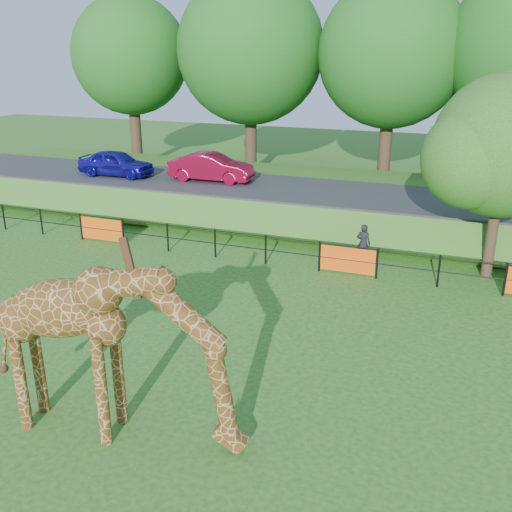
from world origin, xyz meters
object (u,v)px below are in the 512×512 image
object	(u,v)px
giraffe	(114,352)
car_red	(211,167)
car_blue	(116,163)
tree_east	(507,152)
visitor	(363,243)

from	to	relation	value
giraffe	car_red	bearing A→B (deg)	102.07
car_blue	tree_east	xyz separation A→B (m)	(17.43, -3.85, 2.22)
giraffe	car_red	xyz separation A→B (m)	(-5.49, 16.25, 0.20)
car_blue	visitor	world-z (taller)	car_blue
car_blue	car_red	xyz separation A→B (m)	(4.90, 0.62, 0.02)
car_blue	car_red	distance (m)	4.94
car_blue	visitor	xyz separation A→B (m)	(13.08, -3.97, -1.35)
giraffe	tree_east	bearing A→B (deg)	52.55
visitor	tree_east	size ratio (longest dim) A/B	0.21
visitor	tree_east	bearing A→B (deg)	-172.06
giraffe	visitor	bearing A→B (deg)	70.43
giraffe	car_red	world-z (taller)	giraffe
tree_east	car_blue	bearing A→B (deg)	167.56
giraffe	car_blue	size ratio (longest dim) A/B	1.40
giraffe	car_red	size ratio (longest dim) A/B	1.31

